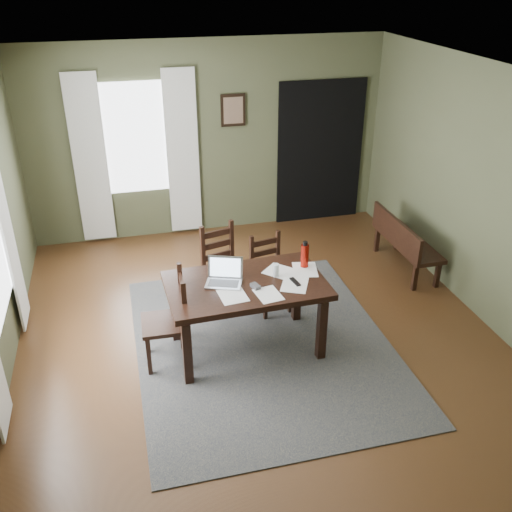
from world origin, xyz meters
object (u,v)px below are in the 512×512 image
object	(u,v)px
chair_back_right	(270,274)
water_bottle	(305,255)
chair_back_left	(223,268)
laptop	(224,276)
chair_end	(170,320)
dining_table	(246,291)
bench	(403,239)

from	to	relation	value
chair_back_right	water_bottle	world-z (taller)	water_bottle
chair_back_left	laptop	size ratio (longest dim) A/B	2.33
chair_end	chair_back_right	world-z (taller)	chair_end
dining_table	chair_back_right	xyz separation A→B (m)	(0.44, 0.70, -0.26)
chair_back_right	bench	size ratio (longest dim) A/B	0.70
dining_table	laptop	size ratio (longest dim) A/B	3.82
dining_table	bench	size ratio (longest dim) A/B	1.27
bench	chair_back_right	bearing A→B (deg)	104.11
bench	water_bottle	world-z (taller)	water_bottle
chair_back_right	dining_table	bearing A→B (deg)	-133.83
bench	water_bottle	distance (m)	2.02
bench	water_bottle	size ratio (longest dim) A/B	4.40
water_bottle	chair_back_left	bearing A→B (deg)	134.97
chair_end	laptop	world-z (taller)	laptop
dining_table	chair_back_left	distance (m)	0.92
water_bottle	dining_table	bearing A→B (deg)	-164.95
dining_table	chair_back_right	distance (m)	0.86
chair_back_left	chair_end	bearing A→B (deg)	-143.37
laptop	water_bottle	size ratio (longest dim) A/B	1.46
dining_table	chair_back_right	world-z (taller)	chair_back_right
chair_back_left	bench	world-z (taller)	chair_back_left
dining_table	chair_end	size ratio (longest dim) A/B	1.60
chair_end	laptop	xyz separation A→B (m)	(0.57, 0.09, 0.36)
chair_end	bench	world-z (taller)	chair_end
laptop	dining_table	bearing A→B (deg)	-1.08
chair_end	laptop	size ratio (longest dim) A/B	2.38
chair_back_right	bench	bearing A→B (deg)	2.21
laptop	water_bottle	xyz separation A→B (m)	(0.86, 0.10, 0.07)
chair_back_right	water_bottle	xyz separation A→B (m)	(0.22, -0.52, 0.48)
laptop	water_bottle	bearing A→B (deg)	26.59
dining_table	laptop	distance (m)	0.26
water_bottle	bench	bearing A→B (deg)	30.81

